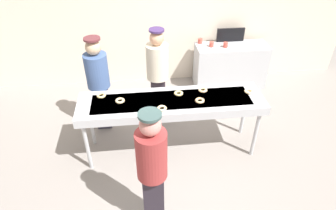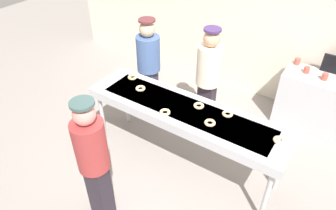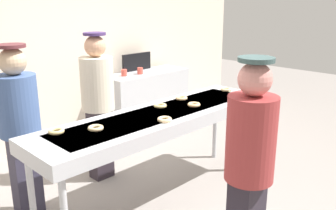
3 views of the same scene
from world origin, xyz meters
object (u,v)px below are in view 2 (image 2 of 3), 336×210
(customer_waiting, at_px, (93,158))
(prep_counter, at_px, (327,106))
(plain_donut_5, at_px, (228,114))
(plain_donut_4, at_px, (210,123))
(paper_cup_0, at_px, (325,77))
(plain_donut_0, at_px, (132,77))
(plain_donut_3, at_px, (199,106))
(paper_cup_1, at_px, (307,70))
(plain_donut_6, at_px, (279,140))
(worker_assistant, at_px, (149,62))
(plain_donut_1, at_px, (140,88))
(paper_cup_2, at_px, (297,61))
(worker_baker, at_px, (209,74))
(fryer_conveyor, at_px, (185,113))
(plain_donut_2, at_px, (165,112))

(customer_waiting, height_order, prep_counter, customer_waiting)
(plain_donut_5, distance_m, customer_waiting, 1.67)
(plain_donut_4, xyz_separation_m, paper_cup_0, (0.90, 1.89, -0.03))
(plain_donut_0, distance_m, plain_donut_5, 1.51)
(customer_waiting, bearing_deg, plain_donut_3, 55.07)
(paper_cup_0, bearing_deg, paper_cup_1, 167.86)
(plain_donut_6, bearing_deg, worker_assistant, 164.23)
(plain_donut_3, xyz_separation_m, paper_cup_0, (1.18, 1.67, -0.03))
(plain_donut_1, distance_m, paper_cup_2, 2.56)
(worker_assistant, bearing_deg, paper_cup_0, -160.91)
(paper_cup_2, bearing_deg, plain_donut_0, -134.99)
(plain_donut_0, relative_size, worker_assistant, 0.08)
(plain_donut_4, xyz_separation_m, plain_donut_5, (0.10, 0.27, 0.00))
(worker_assistant, distance_m, paper_cup_2, 2.35)
(prep_counter, relative_size, paper_cup_1, 14.42)
(plain_donut_4, xyz_separation_m, customer_waiting, (-0.76, -1.16, -0.02))
(plain_donut_0, height_order, plain_donut_3, same)
(plain_donut_4, bearing_deg, worker_assistant, 151.86)
(prep_counter, bearing_deg, worker_baker, -148.47)
(worker_baker, bearing_deg, paper_cup_1, -149.96)
(plain_donut_0, bearing_deg, plain_donut_5, -0.71)
(plain_donut_4, relative_size, paper_cup_0, 1.32)
(plain_donut_1, distance_m, paper_cup_0, 2.70)
(fryer_conveyor, bearing_deg, worker_baker, 98.56)
(paper_cup_2, bearing_deg, plain_donut_4, -101.65)
(customer_waiting, bearing_deg, plain_donut_2, 63.23)
(plain_donut_4, bearing_deg, fryer_conveyor, 166.91)
(plain_donut_4, height_order, plain_donut_5, same)
(plain_donut_3, relative_size, paper_cup_0, 1.32)
(plain_donut_4, relative_size, worker_baker, 0.08)
(paper_cup_1, relative_size, paper_cup_2, 1.00)
(worker_assistant, xyz_separation_m, paper_cup_1, (2.13, 1.15, -0.01))
(fryer_conveyor, relative_size, worker_baker, 1.60)
(plain_donut_0, distance_m, plain_donut_3, 1.14)
(plain_donut_1, xyz_separation_m, paper_cup_0, (2.03, 1.77, -0.03))
(fryer_conveyor, height_order, plain_donut_4, plain_donut_4)
(plain_donut_1, height_order, plain_donut_6, same)
(customer_waiting, bearing_deg, prep_counter, 43.94)
(fryer_conveyor, distance_m, worker_assistant, 1.31)
(fryer_conveyor, xyz_separation_m, paper_cup_1, (1.03, 1.86, 0.07))
(worker_assistant, distance_m, paper_cup_1, 2.42)
(plain_donut_2, xyz_separation_m, worker_assistant, (-0.94, 0.93, -0.01))
(paper_cup_2, bearing_deg, worker_assistant, -145.33)
(plain_donut_5, xyz_separation_m, customer_waiting, (-0.86, -1.43, -0.02))
(paper_cup_0, bearing_deg, plain_donut_5, -116.29)
(paper_cup_2, bearing_deg, plain_donut_5, -100.32)
(paper_cup_1, bearing_deg, prep_counter, -0.90)
(plain_donut_6, xyz_separation_m, worker_baker, (-1.30, 0.81, 0.00))
(paper_cup_0, bearing_deg, worker_baker, -147.00)
(worker_assistant, xyz_separation_m, prep_counter, (2.57, 1.15, -0.51))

